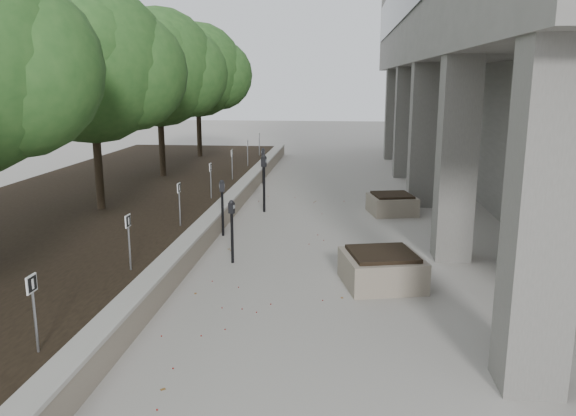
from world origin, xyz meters
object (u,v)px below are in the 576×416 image
at_px(parking_meter_3, 222,208).
at_px(parking_meter_5, 263,166).
at_px(planter_front, 382,268).
at_px(crabapple_tree_4, 159,93).
at_px(parking_meter_2, 232,232).
at_px(parking_meter_4, 264,184).
at_px(crabapple_tree_5, 198,90).
at_px(crabapple_tree_3, 93,98).
at_px(planter_back, 392,204).

relative_size(parking_meter_3, parking_meter_5, 1.05).
bearing_deg(parking_meter_3, parking_meter_5, 72.79).
relative_size(parking_meter_5, planter_front, 0.97).
distance_m(crabapple_tree_4, parking_meter_5, 4.20).
xyz_separation_m(crabapple_tree_4, parking_meter_2, (3.86, -7.76, -2.48)).
height_order(crabapple_tree_4, parking_meter_5, crabapple_tree_4).
distance_m(crabapple_tree_4, parking_meter_4, 5.58).
distance_m(crabapple_tree_5, planter_front, 15.54).
distance_m(crabapple_tree_3, crabapple_tree_4, 5.00).
height_order(parking_meter_2, parking_meter_5, parking_meter_2).
relative_size(parking_meter_2, parking_meter_4, 0.81).
xyz_separation_m(crabapple_tree_5, parking_meter_5, (3.25, -4.07, -2.49)).
bearing_deg(crabapple_tree_4, parking_meter_2, -63.59).
distance_m(crabapple_tree_4, crabapple_tree_5, 5.00).
xyz_separation_m(crabapple_tree_3, crabapple_tree_5, (0.00, 10.00, 0.00)).
height_order(parking_meter_2, planter_back, parking_meter_2).
xyz_separation_m(parking_meter_2, parking_meter_5, (-0.61, 8.69, -0.01)).
relative_size(crabapple_tree_5, parking_meter_4, 3.45).
distance_m(crabapple_tree_3, planter_front, 8.17).
relative_size(parking_meter_5, planter_back, 1.08).
bearing_deg(crabapple_tree_3, parking_meter_2, -35.64).
distance_m(crabapple_tree_5, planter_back, 11.32).
relative_size(parking_meter_2, planter_front, 0.98).
height_order(crabapple_tree_3, parking_meter_2, crabapple_tree_3).
bearing_deg(planter_back, planter_front, -96.35).
distance_m(crabapple_tree_3, parking_meter_4, 4.83).
height_order(crabapple_tree_4, parking_meter_4, crabapple_tree_4).
xyz_separation_m(parking_meter_2, parking_meter_4, (0.01, 4.48, 0.15)).
distance_m(crabapple_tree_5, parking_meter_4, 9.43).
relative_size(parking_meter_4, planter_back, 1.36).
height_order(crabapple_tree_5, planter_back, crabapple_tree_5).
distance_m(parking_meter_3, planter_front, 4.54).
bearing_deg(parking_meter_2, planter_front, -0.27).
distance_m(parking_meter_5, planter_front, 10.26).
relative_size(planter_front, planter_back, 1.12).
bearing_deg(planter_back, parking_meter_5, 135.05).
bearing_deg(crabapple_tree_3, parking_meter_5, 61.26).
bearing_deg(crabapple_tree_5, planter_back, -48.02).
distance_m(parking_meter_5, planter_back, 5.77).
bearing_deg(parking_meter_5, parking_meter_4, -102.14).
relative_size(parking_meter_4, parking_meter_5, 1.26).
xyz_separation_m(parking_meter_2, parking_meter_3, (-0.61, 1.97, 0.02)).
bearing_deg(crabapple_tree_5, crabapple_tree_3, -90.00).
bearing_deg(parking_meter_4, crabapple_tree_5, 128.29).
bearing_deg(crabapple_tree_3, parking_meter_4, 23.94).
distance_m(parking_meter_2, parking_meter_3, 2.06).
height_order(crabapple_tree_4, planter_back, crabapple_tree_4).
distance_m(crabapple_tree_3, crabapple_tree_5, 10.00).
relative_size(crabapple_tree_3, planter_back, 4.68).
bearing_deg(parking_meter_3, crabapple_tree_4, 102.06).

